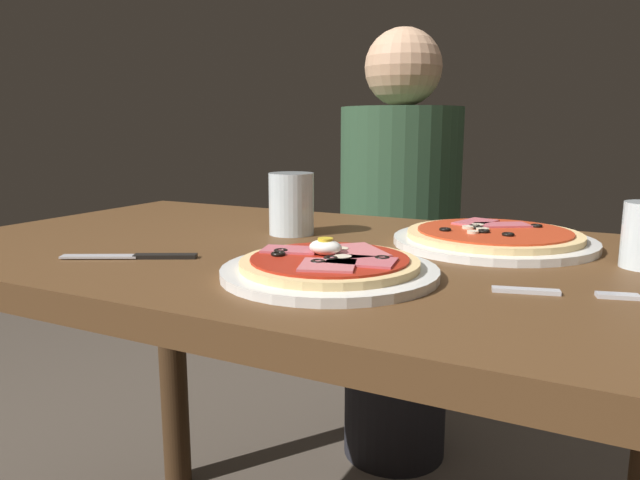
% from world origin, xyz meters
% --- Properties ---
extents(dining_table, '(1.20, 0.72, 0.74)m').
position_xyz_m(dining_table, '(0.00, 0.00, 0.62)').
color(dining_table, brown).
rests_on(dining_table, ground).
extents(pizza_foreground, '(0.28, 0.28, 0.05)m').
position_xyz_m(pizza_foreground, '(0.13, -0.15, 0.76)').
color(pizza_foreground, white).
rests_on(pizza_foreground, dining_table).
extents(pizza_across_left, '(0.32, 0.32, 0.03)m').
position_xyz_m(pizza_across_left, '(0.27, 0.15, 0.75)').
color(pizza_across_left, white).
rests_on(pizza_across_left, dining_table).
extents(water_glass_far, '(0.08, 0.08, 0.11)m').
position_xyz_m(water_glass_far, '(-0.06, 0.09, 0.79)').
color(water_glass_far, silver).
rests_on(water_glass_far, dining_table).
extents(fork, '(0.16, 0.05, 0.00)m').
position_xyz_m(fork, '(0.39, -0.11, 0.75)').
color(fork, silver).
rests_on(fork, dining_table).
extents(knife, '(0.18, 0.11, 0.01)m').
position_xyz_m(knife, '(-0.16, -0.18, 0.75)').
color(knife, silver).
rests_on(knife, dining_table).
extents(diner_person, '(0.32, 0.32, 1.18)m').
position_xyz_m(diner_person, '(-0.08, 0.70, 0.56)').
color(diner_person, black).
rests_on(diner_person, ground).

